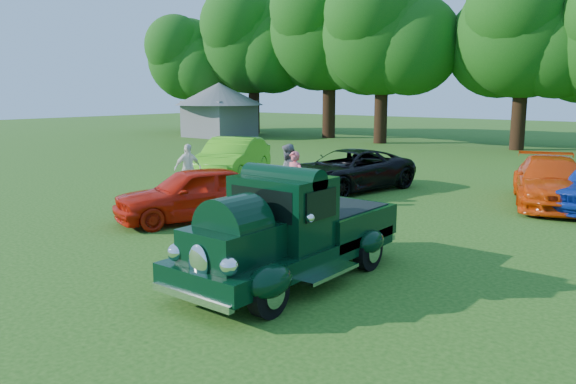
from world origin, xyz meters
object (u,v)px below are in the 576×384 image
Objects in this scene: hero_pickup at (291,234)px; back_car_lime at (232,159)px; spectator_grey at (288,173)px; back_car_black at (348,170)px; back_car_orange at (551,181)px; spectator_white at (188,168)px; spectator_pink at (294,179)px; gazebo at (219,104)px; red_convertible at (194,193)px.

hero_pickup is 0.99× the size of back_car_lime.
back_car_black is at bearing 128.66° from spectator_grey.
back_car_orange is 2.98× the size of spectator_white.
spectator_grey is (-6.25, -4.40, 0.18)m from back_car_orange.
hero_pickup is 9.14m from back_car_black.
spectator_pink is 0.25× the size of gazebo.
spectator_pink is 4.05m from spectator_white.
back_car_orange is at bearing 26.25° from back_car_black.
spectator_white is 23.26m from gazebo.
back_car_lime is at bearing -160.33° from spectator_grey.
hero_pickup is 2.96× the size of spectator_white.
back_car_black is at bearing 176.83° from back_car_orange.
spectator_grey is at bearing -86.27° from back_car_black.
red_convertible is 4.01m from spectator_white.
gazebo reaches higher than spectator_grey.
spectator_pink reaches higher than back_car_orange.
back_car_lime is 20.62m from gazebo.
gazebo reaches higher than back_car_lime.
back_car_black is 2.81m from spectator_grey.
spectator_grey is (0.41, 3.34, 0.18)m from red_convertible.
gazebo reaches higher than back_car_black.
back_car_orange is at bearing -45.12° from spectator_white.
hero_pickup is at bearing -53.08° from back_car_black.
back_car_lime is at bearing -161.11° from back_car_black.
spectator_white is at bearing -172.64° from spectator_pink.
spectator_pink reaches higher than red_convertible.
back_car_lime is 10.82m from back_car_orange.
spectator_white is 0.25× the size of gazebo.
back_car_lime is at bearing 32.51° from spectator_white.
red_convertible is 0.63× the size of gazebo.
back_car_lime is 0.97× the size of back_car_black.
spectator_grey is at bearing -163.39° from back_car_orange.
back_car_lime is 3.02m from spectator_white.
red_convertible is (-4.77, 2.08, -0.11)m from hero_pickup.
hero_pickup is 32.09m from gazebo.
spectator_white reaches higher than back_car_lime.
gazebo is (-19.57, 13.50, 1.72)m from back_car_black.
back_car_lime is 2.98× the size of spectator_white.
back_car_lime is (-8.68, 7.55, -0.02)m from hero_pickup.
hero_pickup reaches higher than back_car_orange.
back_car_lime reaches higher than back_car_black.
back_car_orange is at bearing 40.70° from spectator_pink.
spectator_white is (-7.87, 4.63, -0.00)m from hero_pickup.
spectator_pink is at bearing 127.13° from hero_pickup.
back_car_black is (0.76, 6.12, -0.01)m from red_convertible.
red_convertible is 3.37m from spectator_grey.
spectator_white is (0.82, -2.91, 0.01)m from back_car_lime.
spectator_pink is (-3.84, 5.08, -0.01)m from hero_pickup.
hero_pickup is at bearing -65.53° from back_car_lime.
back_car_orange reaches higher than red_convertible.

